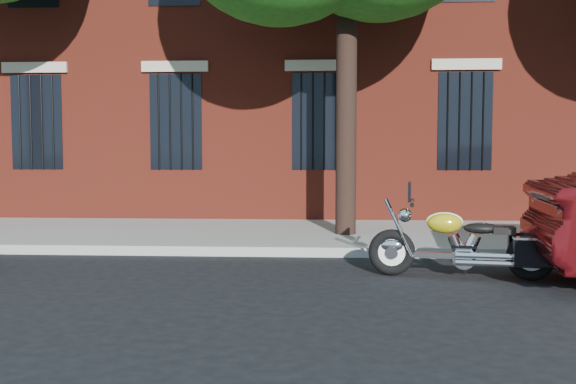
{
  "coord_description": "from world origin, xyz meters",
  "views": [
    {
      "loc": [
        0.13,
        -8.33,
        1.67
      ],
      "look_at": [
        -0.39,
        0.8,
        1.03
      ],
      "focal_mm": 40.0,
      "sensor_mm": 36.0,
      "label": 1
    }
  ],
  "objects": [
    {
      "name": "motorcycle",
      "position": [
        1.97,
        -0.17,
        0.41
      ],
      "size": [
        2.37,
        0.89,
        1.22
      ],
      "rotation": [
        0.0,
        0.0,
        -0.14
      ],
      "color": "black",
      "rests_on": "ground"
    },
    {
      "name": "curb",
      "position": [
        0.0,
        1.38,
        0.07
      ],
      "size": [
        40.0,
        0.16,
        0.15
      ],
      "primitive_type": "cube",
      "color": "gray",
      "rests_on": "ground"
    },
    {
      "name": "sidewalk",
      "position": [
        0.0,
        3.26,
        0.07
      ],
      "size": [
        40.0,
        3.6,
        0.15
      ],
      "primitive_type": "cube",
      "color": "gray",
      "rests_on": "ground"
    },
    {
      "name": "ground",
      "position": [
        0.0,
        0.0,
        0.0
      ],
      "size": [
        120.0,
        120.0,
        0.0
      ],
      "primitive_type": "plane",
      "color": "black",
      "rests_on": "ground"
    }
  ]
}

